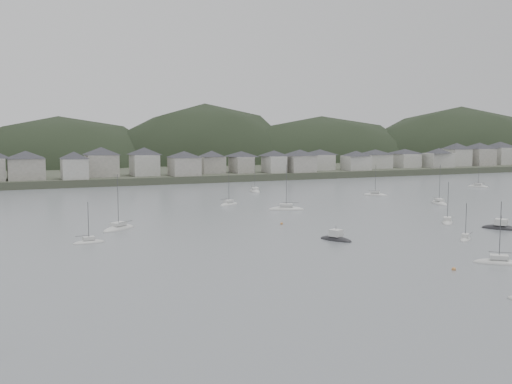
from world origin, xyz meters
name	(u,v)px	position (x,y,z in m)	size (l,w,h in m)	color
ground	(438,274)	(0.00, 0.00, 0.00)	(900.00, 900.00, 0.00)	slate
far_shore_land	(113,165)	(0.00, 295.00, 1.50)	(900.00, 250.00, 3.00)	#383D2D
forested_ridge	(130,190)	(4.83, 269.40, -11.28)	(851.55, 103.94, 102.57)	black
waterfront_town	(266,160)	(50.59, 183.34, 8.66)	(451.48, 28.46, 12.92)	gray
moored_fleet	(249,223)	(-8.19, 59.72, 0.17)	(265.05, 157.43, 13.88)	beige
motor_launch_near	(501,228)	(42.27, 30.06, 0.29)	(7.42, 8.88, 4.05)	black
motor_launch_far	(336,239)	(-0.01, 32.30, 0.29)	(5.64, 8.09, 3.83)	black
mooring_buoys	(310,226)	(3.40, 50.12, 0.15)	(172.78, 124.58, 0.70)	#C88342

